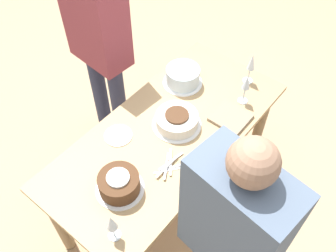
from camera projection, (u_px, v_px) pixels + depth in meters
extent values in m
plane|color=tan|center=(168.00, 197.00, 2.69)|extent=(12.00, 12.00, 0.00)
cube|color=tan|center=(168.00, 133.00, 2.13)|extent=(1.52, 0.70, 0.03)
cylinder|color=#8E724D|center=(259.00, 127.00, 2.64)|extent=(0.07, 0.07, 0.72)
cylinder|color=#8E724D|center=(58.00, 220.00, 2.19)|extent=(0.07, 0.07, 0.72)
cylinder|color=#8E724D|center=(196.00, 92.00, 2.86)|extent=(0.07, 0.07, 0.72)
cylinder|color=white|center=(177.00, 124.00, 2.15)|extent=(0.28, 0.28, 0.01)
cylinder|color=silver|center=(177.00, 120.00, 2.12)|extent=(0.24, 0.24, 0.07)
cylinder|color=#4C2D19|center=(177.00, 115.00, 2.08)|extent=(0.13, 0.13, 0.01)
cylinder|color=white|center=(120.00, 189.00, 1.88)|extent=(0.25, 0.25, 0.01)
cylinder|color=#4C2D19|center=(119.00, 183.00, 1.84)|extent=(0.21, 0.21, 0.10)
cylinder|color=silver|center=(118.00, 178.00, 1.80)|extent=(0.11, 0.11, 0.01)
cylinder|color=white|center=(183.00, 83.00, 2.37)|extent=(0.25, 0.25, 0.01)
cylinder|color=silver|center=(183.00, 76.00, 2.32)|extent=(0.21, 0.21, 0.11)
cylinder|color=silver|center=(243.00, 101.00, 2.26)|extent=(0.06, 0.06, 0.00)
cylinder|color=silver|center=(244.00, 94.00, 2.22)|extent=(0.01, 0.01, 0.11)
cone|color=silver|center=(247.00, 82.00, 2.14)|extent=(0.05, 0.05, 0.09)
cylinder|color=silver|center=(248.00, 81.00, 2.38)|extent=(0.06, 0.06, 0.00)
cylinder|color=silver|center=(249.00, 75.00, 2.34)|extent=(0.01, 0.01, 0.10)
cone|color=silver|center=(252.00, 62.00, 2.26)|extent=(0.05, 0.05, 0.11)
cylinder|color=silver|center=(115.00, 235.00, 1.72)|extent=(0.06, 0.06, 0.00)
cylinder|color=silver|center=(114.00, 231.00, 1.69)|extent=(0.01, 0.01, 0.09)
cone|color=silver|center=(111.00, 222.00, 1.62)|extent=(0.05, 0.05, 0.09)
cylinder|color=white|center=(118.00, 136.00, 2.09)|extent=(0.16, 0.16, 0.01)
cube|color=silver|center=(169.00, 170.00, 1.95)|extent=(0.14, 0.11, 0.00)
cube|color=silver|center=(176.00, 166.00, 1.96)|extent=(0.15, 0.10, 0.00)
cube|color=silver|center=(171.00, 161.00, 1.98)|extent=(0.17, 0.04, 0.00)
cube|color=silver|center=(171.00, 162.00, 1.97)|extent=(0.14, 0.12, 0.00)
cube|color=silver|center=(166.00, 166.00, 1.95)|extent=(0.15, 0.10, 0.00)
cube|color=silver|center=(167.00, 166.00, 1.95)|extent=(0.17, 0.01, 0.00)
cube|color=gray|center=(231.00, 118.00, 2.17)|extent=(0.19, 0.20, 0.02)
cube|color=slate|center=(235.00, 220.00, 1.44)|extent=(0.27, 0.42, 0.62)
sphere|color=#997056|center=(253.00, 163.00, 1.14)|extent=(0.17, 0.17, 0.17)
cylinder|color=#2D334C|center=(100.00, 91.00, 2.83)|extent=(0.11, 0.11, 0.77)
cylinder|color=#2D334C|center=(119.00, 106.00, 2.74)|extent=(0.11, 0.11, 0.77)
cube|color=brown|center=(95.00, 16.00, 2.24)|extent=(0.25, 0.42, 0.64)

